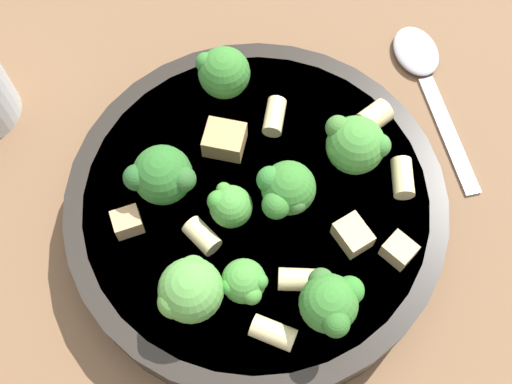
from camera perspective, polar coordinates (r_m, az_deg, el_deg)
name	(u,v)px	position (r m, az deg, el deg)	size (l,w,h in m)	color
ground_plane	(256,220)	(0.47, 0.00, -2.48)	(2.00, 2.00, 0.00)	brown
pasta_bowl	(256,208)	(0.45, 0.00, -1.40)	(0.26, 0.26, 0.04)	#28231E
broccoli_floret_0	(244,283)	(0.39, -1.09, -8.06)	(0.03, 0.03, 0.04)	#9EC175
broccoli_floret_1	(224,72)	(0.46, -2.88, 10.61)	(0.04, 0.04, 0.04)	#84AD60
broccoli_floret_2	(162,176)	(0.42, -8.34, 1.45)	(0.04, 0.05, 0.05)	#93B766
broccoli_floret_3	(229,206)	(0.42, -2.39, -1.22)	(0.03, 0.03, 0.03)	#9EC175
broccoli_floret_4	(330,302)	(0.39, 6.64, -9.71)	(0.04, 0.04, 0.05)	#93B766
broccoli_floret_5	(189,290)	(0.39, -5.94, -8.67)	(0.04, 0.04, 0.05)	#84AD60
broccoli_floret_6	(285,193)	(0.41, 2.62, -0.06)	(0.04, 0.04, 0.04)	#9EC175
broccoli_floret_7	(355,144)	(0.43, 8.80, 4.20)	(0.04, 0.05, 0.04)	#9EC175
rigatoni_0	(374,117)	(0.47, 10.49, 6.57)	(0.02, 0.02, 0.02)	beige
rigatoni_1	(273,333)	(0.40, 1.53, -12.40)	(0.01, 0.01, 0.03)	beige
rigatoni_2	(269,115)	(0.46, 1.17, 6.82)	(0.01, 0.01, 0.03)	beige
rigatoni_3	(300,280)	(0.41, 3.91, -7.78)	(0.01, 0.01, 0.03)	beige
rigatoni_4	(202,236)	(0.42, -4.81, -3.92)	(0.01, 0.01, 0.02)	beige
rigatoni_5	(403,178)	(0.45, 12.91, 1.24)	(0.01, 0.01, 0.03)	beige
chicken_chunk_0	(353,235)	(0.42, 8.59, -3.80)	(0.02, 0.02, 0.01)	tan
chicken_chunk_1	(399,250)	(0.43, 12.59, -5.08)	(0.02, 0.02, 0.01)	tan
chicken_chunk_2	(127,222)	(0.43, -11.37, -2.65)	(0.02, 0.02, 0.02)	tan
chicken_chunk_3	(225,140)	(0.45, -2.81, 4.66)	(0.03, 0.02, 0.02)	tan
spoon	(424,72)	(0.55, 14.72, 10.32)	(0.15, 0.09, 0.01)	#B2B2B7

